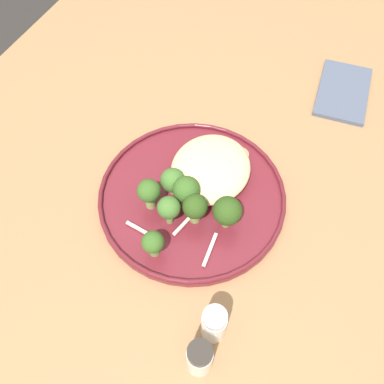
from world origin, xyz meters
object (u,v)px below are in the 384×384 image
object	(u,v)px
broccoli_floret_center_pile	(186,190)
pepper_shaker	(200,358)
seared_scallop_left_edge	(215,194)
broccoli_floret_left_leaning	(195,207)
seared_scallop_half_hidden	(216,152)
seared_scallop_right_edge	(188,177)
seared_scallop_on_noodles	(198,195)
broccoli_floret_right_tilted	(227,211)
seared_scallop_center_golden	(239,156)
broccoli_floret_front_edge	(153,243)
dinner_plate	(192,196)
folded_napkin	(343,91)
salt_shaker	(214,324)
broccoli_floret_near_rim	(147,195)
broccoli_floret_beside_noodles	(169,208)
broccoli_floret_split_head	(173,180)

from	to	relation	value
broccoli_floret_center_pile	pepper_shaker	size ratio (longest dim) A/B	0.88
seared_scallop_left_edge	broccoli_floret_left_leaning	size ratio (longest dim) A/B	0.51
seared_scallop_left_edge	broccoli_floret_left_leaning	distance (m)	0.05
seared_scallop_half_hidden	seared_scallop_right_edge	xyz separation A→B (m)	(0.06, -0.02, -0.00)
seared_scallop_on_noodles	broccoli_floret_right_tilted	distance (m)	0.07
seared_scallop_center_golden	broccoli_floret_front_edge	world-z (taller)	broccoli_floret_front_edge
seared_scallop_right_edge	broccoli_floret_right_tilted	distance (m)	0.10
seared_scallop_half_hidden	seared_scallop_center_golden	world-z (taller)	seared_scallop_center_golden
pepper_shaker	dinner_plate	bearing A→B (deg)	-153.40
seared_scallop_half_hidden	broccoli_floret_front_edge	xyz separation A→B (m)	(0.20, -0.01, 0.02)
dinner_plate	seared_scallop_on_noodles	size ratio (longest dim) A/B	8.40
seared_scallop_right_edge	broccoli_floret_left_leaning	xyz separation A→B (m)	(0.06, 0.04, 0.02)
broccoli_floret_center_pile	folded_napkin	xyz separation A→B (m)	(-0.35, 0.16, -0.04)
pepper_shaker	seared_scallop_center_golden	bearing A→B (deg)	-167.66
dinner_plate	seared_scallop_right_edge	size ratio (longest dim) A/B	11.52
seared_scallop_left_edge	broccoli_floret_center_pile	world-z (taller)	broccoli_floret_center_pile
seared_scallop_center_golden	salt_shaker	bearing A→B (deg)	14.29
seared_scallop_left_edge	broccoli_floret_near_rim	world-z (taller)	broccoli_floret_near_rim
seared_scallop_left_edge	seared_scallop_center_golden	world-z (taller)	seared_scallop_center_golden
folded_napkin	salt_shaker	size ratio (longest dim) A/B	2.24
folded_napkin	broccoli_floret_near_rim	bearing A→B (deg)	-29.09
seared_scallop_half_hidden	seared_scallop_right_edge	distance (m)	0.07
dinner_plate	pepper_shaker	world-z (taller)	pepper_shaker
dinner_plate	broccoli_floret_near_rim	bearing A→B (deg)	-46.82
dinner_plate	broccoli_floret_beside_noodles	xyz separation A→B (m)	(0.05, -0.01, 0.04)
dinner_plate	seared_scallop_left_edge	bearing A→B (deg)	106.79
seared_scallop_half_hidden	broccoli_floret_center_pile	world-z (taller)	broccoli_floret_center_pile
dinner_plate	salt_shaker	size ratio (longest dim) A/B	4.33
broccoli_floret_near_rim	broccoli_floret_right_tilted	distance (m)	0.12
folded_napkin	broccoli_floret_front_edge	bearing A→B (deg)	-20.97
pepper_shaker	broccoli_floret_right_tilted	bearing A→B (deg)	-167.42
seared_scallop_center_golden	broccoli_floret_near_rim	bearing A→B (deg)	-33.21
seared_scallop_left_edge	seared_scallop_right_edge	size ratio (longest dim) A/B	1.14
seared_scallop_right_edge	broccoli_floret_near_rim	size ratio (longest dim) A/B	0.43
dinner_plate	seared_scallop_half_hidden	xyz separation A→B (m)	(-0.09, 0.00, 0.01)
broccoli_floret_beside_noodles	broccoli_floret_near_rim	bearing A→B (deg)	-102.06
seared_scallop_right_edge	broccoli_floret_front_edge	world-z (taller)	broccoli_floret_front_edge
broccoli_floret_beside_noodles	salt_shaker	xyz separation A→B (m)	(0.12, 0.12, -0.01)
salt_shaker	seared_scallop_left_edge	bearing A→B (deg)	-157.80
seared_scallop_left_edge	salt_shaker	world-z (taller)	salt_shaker
broccoli_floret_beside_noodles	salt_shaker	distance (m)	0.17
broccoli_floret_beside_noodles	broccoli_floret_split_head	size ratio (longest dim) A/B	1.12
seared_scallop_left_edge	broccoli_floret_split_head	size ratio (longest dim) A/B	0.57
broccoli_floret_right_tilted	folded_napkin	xyz separation A→B (m)	(-0.36, 0.09, -0.05)
seared_scallop_on_noodles	seared_scallop_center_golden	xyz separation A→B (m)	(-0.09, 0.03, 0.00)
dinner_plate	salt_shaker	distance (m)	0.21
seared_scallop_left_edge	broccoli_floret_split_head	distance (m)	0.07
dinner_plate	seared_scallop_on_noodles	distance (m)	0.02
broccoli_floret_center_pile	seared_scallop_on_noodles	bearing A→B (deg)	138.14
seared_scallop_right_edge	seared_scallop_center_golden	distance (m)	0.09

